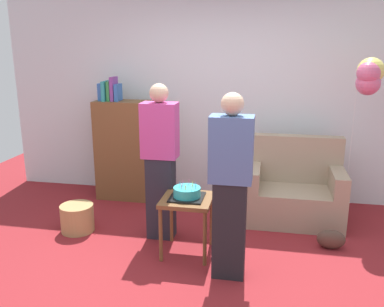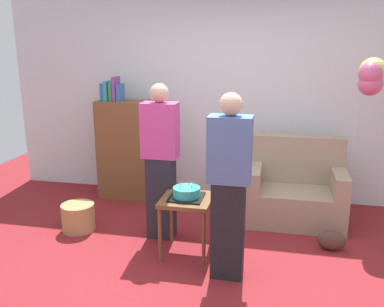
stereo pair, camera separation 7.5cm
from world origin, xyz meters
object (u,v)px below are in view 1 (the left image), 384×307
(bookshelf, at_px, (127,149))
(side_table, at_px, (187,206))
(person_holding_cake, at_px, (230,187))
(person_blowing_candles, at_px, (160,162))
(wicker_basket, at_px, (77,218))
(balloon_bunch, at_px, (369,75))
(couch, at_px, (293,191))
(birthday_cake, at_px, (187,193))
(handbag, at_px, (331,239))

(bookshelf, distance_m, side_table, 1.74)
(bookshelf, bearing_deg, person_holding_cake, -47.63)
(side_table, distance_m, person_holding_cake, 0.65)
(bookshelf, bearing_deg, person_blowing_candles, -54.67)
(person_holding_cake, height_order, wicker_basket, person_holding_cake)
(person_blowing_candles, bearing_deg, balloon_bunch, 18.02)
(couch, distance_m, person_blowing_candles, 1.65)
(person_blowing_candles, relative_size, balloon_bunch, 0.87)
(bookshelf, xyz_separation_m, side_table, (1.08, -1.34, -0.18))
(couch, relative_size, side_table, 1.91)
(birthday_cake, distance_m, handbag, 1.54)
(couch, relative_size, handbag, 3.93)
(person_holding_cake, bearing_deg, balloon_bunch, -147.98)
(birthday_cake, xyz_separation_m, person_holding_cake, (0.44, -0.33, 0.21))
(couch, xyz_separation_m, balloon_bunch, (0.69, -0.03, 1.34))
(handbag, bearing_deg, bookshelf, 158.28)
(bookshelf, height_order, handbag, bookshelf)
(side_table, distance_m, birthday_cake, 0.14)
(side_table, bearing_deg, wicker_basket, 169.10)
(couch, relative_size, birthday_cake, 3.44)
(couch, distance_m, side_table, 1.48)
(couch, xyz_separation_m, person_holding_cake, (-0.61, -1.36, 0.49))
(person_blowing_candles, distance_m, handbag, 1.90)
(wicker_basket, bearing_deg, balloon_bunch, 14.06)
(wicker_basket, bearing_deg, bookshelf, 79.39)
(person_blowing_candles, height_order, wicker_basket, person_blowing_candles)
(birthday_cake, bearing_deg, bookshelf, 128.81)
(birthday_cake, relative_size, balloon_bunch, 0.17)
(side_table, relative_size, person_holding_cake, 0.35)
(balloon_bunch, bearing_deg, handbag, -116.99)
(bookshelf, distance_m, handbag, 2.74)
(handbag, xyz_separation_m, balloon_bunch, (0.33, 0.65, 1.58))
(couch, xyz_separation_m, birthday_cake, (-1.05, -1.04, 0.28))
(person_holding_cake, bearing_deg, side_table, -50.15)
(person_holding_cake, bearing_deg, birthday_cake, -50.15)
(couch, height_order, person_blowing_candles, person_blowing_candles)
(bookshelf, relative_size, handbag, 5.72)
(bookshelf, relative_size, side_table, 2.79)
(couch, relative_size, person_holding_cake, 0.67)
(birthday_cake, height_order, handbag, birthday_cake)
(bookshelf, xyz_separation_m, person_holding_cake, (1.52, -1.67, 0.16))
(bookshelf, bearing_deg, wicker_basket, -100.61)
(couch, height_order, handbag, couch)
(couch, relative_size, wicker_basket, 3.06)
(balloon_bunch, bearing_deg, couch, 177.35)
(handbag, relative_size, balloon_bunch, 0.15)
(side_table, bearing_deg, couch, 44.60)
(person_holding_cake, height_order, balloon_bunch, balloon_bunch)
(birthday_cake, xyz_separation_m, handbag, (1.41, 0.35, -0.53))
(side_table, distance_m, wicker_basket, 1.35)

